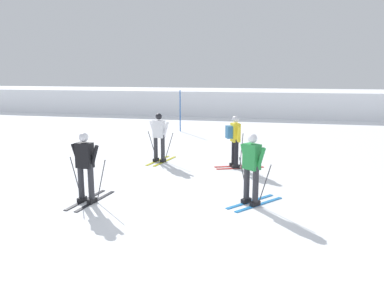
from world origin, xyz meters
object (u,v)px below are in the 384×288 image
(skier_yellow, at_px, (235,139))
(trail_marker_pole, at_px, (180,111))
(skier_green, at_px, (252,167))
(skier_black, at_px, (85,166))
(skier_white, at_px, (159,136))

(skier_yellow, bearing_deg, trail_marker_pole, 117.09)
(skier_yellow, relative_size, skier_green, 1.00)
(skier_black, bearing_deg, skier_green, 10.42)
(skier_white, bearing_deg, skier_yellow, -4.81)
(skier_yellow, xyz_separation_m, skier_white, (-2.63, 0.22, -0.04))
(skier_yellow, height_order, skier_black, same)
(skier_black, xyz_separation_m, skier_green, (3.86, 0.71, -0.00))
(skier_black, height_order, skier_white, same)
(skier_white, bearing_deg, trail_marker_pole, 98.46)
(trail_marker_pole, bearing_deg, skier_green, -67.29)
(skier_yellow, xyz_separation_m, skier_green, (0.80, -3.49, -0.04))
(skier_green, height_order, skier_white, same)
(skier_green, distance_m, trail_marker_pole, 11.55)
(skier_yellow, distance_m, skier_green, 3.58)
(trail_marker_pole, bearing_deg, skier_yellow, -62.91)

